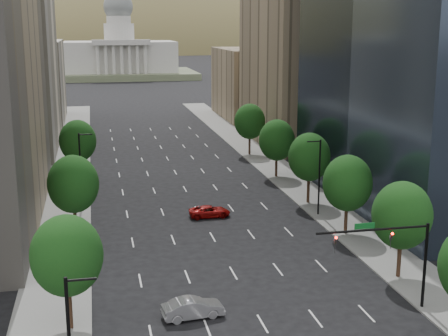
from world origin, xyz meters
TOP-DOWN VIEW (x-y plane):
  - sidewalk_left at (-15.50, 60.00)m, footprint 6.00×200.00m
  - sidewalk_right at (15.50, 60.00)m, footprint 6.00×200.00m
  - midrise_cream_left at (-25.00, 103.00)m, footprint 14.00×30.00m
  - filler_left at (-25.00, 136.00)m, footprint 14.00×26.00m
  - parking_tan_right at (25.00, 100.00)m, footprint 14.00×30.00m
  - filler_right at (25.00, 133.00)m, footprint 14.00×26.00m
  - tree_right_1 at (14.00, 36.00)m, footprint 5.20×5.20m
  - tree_right_2 at (14.00, 48.00)m, footprint 5.20×5.20m
  - tree_right_3 at (14.00, 60.00)m, footprint 5.20×5.20m
  - tree_right_4 at (14.00, 74.00)m, footprint 5.20×5.20m
  - tree_right_5 at (14.00, 90.00)m, footprint 5.20×5.20m
  - tree_left_0 at (-14.00, 32.00)m, footprint 5.20×5.20m
  - tree_left_1 at (-14.00, 52.00)m, footprint 5.20×5.20m
  - tree_left_2 at (-14.00, 78.00)m, footprint 5.20×5.20m
  - streetlight_rn at (13.44, 55.00)m, footprint 1.70×0.20m
  - streetlight_ln at (-13.44, 65.00)m, footprint 1.70×0.20m
  - traffic_signal at (10.53, 30.00)m, footprint 9.12×0.40m
  - capitol at (0.00, 249.71)m, footprint 60.00×40.00m
  - foothills at (34.67, 599.39)m, footprint 720.00×413.00m
  - car_maroon at (-4.61, 32.79)m, footprint 4.11×1.99m
  - car_silver at (-4.92, 32.07)m, footprint 4.90×2.20m
  - car_red_far at (0.99, 57.00)m, footprint 4.83×2.37m

SIDE VIEW (x-z plane):
  - foothills at x=34.67m, z-range -169.28..93.72m
  - sidewalk_left at x=-15.50m, z-range 0.00..0.15m
  - sidewalk_right at x=15.50m, z-range 0.00..0.15m
  - car_red_far at x=0.99m, z-range 0.00..1.32m
  - car_maroon at x=-4.61m, z-range 0.00..1.35m
  - car_silver at x=-4.92m, z-range 0.00..1.56m
  - streetlight_rn at x=13.44m, z-range 0.34..9.34m
  - streetlight_ln at x=-13.44m, z-range 0.34..9.34m
  - traffic_signal at x=10.53m, z-range 1.49..8.86m
  - tree_right_4 at x=14.00m, z-range 1.23..9.69m
  - tree_right_2 at x=14.00m, z-range 1.30..9.91m
  - tree_left_2 at x=-14.00m, z-range 1.34..10.02m
  - tree_right_1 at x=14.00m, z-range 1.37..10.12m
  - tree_right_5 at x=14.00m, z-range 1.37..10.12m
  - tree_left_0 at x=-14.00m, z-range 1.37..10.12m
  - tree_right_3 at x=14.00m, z-range 1.44..10.34m
  - tree_left_1 at x=-14.00m, z-range 1.48..10.45m
  - filler_right at x=25.00m, z-range 0.00..16.00m
  - capitol at x=0.00m, z-range -9.02..26.18m
  - filler_left at x=-25.00m, z-range 0.00..18.00m
  - parking_tan_right at x=25.00m, z-range 0.00..30.00m
  - midrise_cream_left at x=-25.00m, z-range 0.00..35.00m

